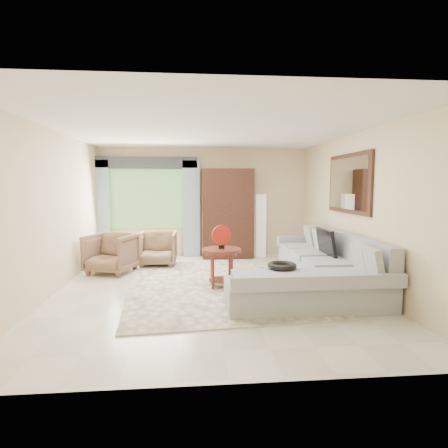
{
  "coord_description": "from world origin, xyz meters",
  "views": [
    {
      "loc": [
        -0.34,
        -6.07,
        1.73
      ],
      "look_at": [
        0.25,
        0.35,
        1.05
      ],
      "focal_mm": 30.0,
      "sensor_mm": 36.0,
      "label": 1
    }
  ],
  "objects": [
    {
      "name": "red_disc",
      "position": [
        0.18,
        0.09,
        0.89
      ],
      "size": [
        0.33,
        0.13,
        0.34
      ],
      "primitive_type": "cylinder",
      "rotation": [
        1.57,
        0.0,
        0.31
      ],
      "color": "#AE1E11",
      "rests_on": "coffee_table"
    },
    {
      "name": "window",
      "position": [
        -1.35,
        2.97,
        1.4
      ],
      "size": [
        1.8,
        0.04,
        1.4
      ],
      "primitive_type": "cube",
      "color": "#669E59",
      "rests_on": "wall_back"
    },
    {
      "name": "sectional_sofa",
      "position": [
        1.78,
        -0.18,
        0.28
      ],
      "size": [
        2.3,
        3.46,
        0.9
      ],
      "color": "#A0A3A9",
      "rests_on": "ground"
    },
    {
      "name": "armoire",
      "position": [
        0.55,
        2.72,
        1.05
      ],
      "size": [
        1.2,
        0.55,
        2.1
      ],
      "primitive_type": "cube",
      "color": "black",
      "rests_on": "ground"
    },
    {
      "name": "curtain_right",
      "position": [
        -0.3,
        2.88,
        1.15
      ],
      "size": [
        0.4,
        0.08,
        2.3
      ],
      "primitive_type": "cube",
      "color": "#9EB7CC",
      "rests_on": "ground"
    },
    {
      "name": "wall_mirror",
      "position": [
        2.46,
        0.35,
        1.75
      ],
      "size": [
        0.05,
        1.7,
        1.05
      ],
      "color": "black",
      "rests_on": "wall_right"
    },
    {
      "name": "area_rug",
      "position": [
        0.13,
        0.23,
        0.01
      ],
      "size": [
        3.32,
        4.23,
        0.02
      ],
      "primitive_type": "cube",
      "rotation": [
        0.0,
        0.0,
        0.08
      ],
      "color": "beige",
      "rests_on": "ground"
    },
    {
      "name": "valance",
      "position": [
        -1.35,
        2.9,
        2.25
      ],
      "size": [
        2.4,
        0.12,
        0.26
      ],
      "primitive_type": "cube",
      "color": "#1E232D",
      "rests_on": "wall_back"
    },
    {
      "name": "armchair_left",
      "position": [
        -1.88,
        1.34,
        0.39
      ],
      "size": [
        1.06,
        1.08,
        0.78
      ],
      "primitive_type": "imported",
      "rotation": [
        0.0,
        0.0,
        -0.33
      ],
      "color": "#8C634C",
      "rests_on": "ground"
    },
    {
      "name": "floor_lamp",
      "position": [
        1.35,
        2.78,
        0.75
      ],
      "size": [
        0.24,
        0.24,
        1.5
      ],
      "primitive_type": "cube",
      "color": "silver",
      "rests_on": "ground"
    },
    {
      "name": "ground",
      "position": [
        0.0,
        0.0,
        0.0
      ],
      "size": [
        6.0,
        6.0,
        0.0
      ],
      "primitive_type": "plane",
      "color": "silver",
      "rests_on": "ground"
    },
    {
      "name": "armchair_right",
      "position": [
        -1.04,
        1.95,
        0.36
      ],
      "size": [
        0.8,
        0.82,
        0.73
      ],
      "primitive_type": "imported",
      "rotation": [
        0.0,
        0.0,
        -0.03
      ],
      "color": "olive",
      "rests_on": "ground"
    },
    {
      "name": "potted_plant",
      "position": [
        -2.34,
        2.38,
        0.3
      ],
      "size": [
        0.68,
        0.65,
        0.6
      ],
      "primitive_type": "imported",
      "rotation": [
        0.0,
        0.0,
        -0.42
      ],
      "color": "#999999",
      "rests_on": "ground"
    },
    {
      "name": "curtain_left",
      "position": [
        -2.4,
        2.88,
        1.15
      ],
      "size": [
        0.4,
        0.08,
        2.3
      ],
      "primitive_type": "cube",
      "color": "#9EB7CC",
      "rests_on": "ground"
    },
    {
      "name": "garden_hose",
      "position": [
        1.0,
        -0.79,
        0.55
      ],
      "size": [
        0.43,
        0.43,
        0.09
      ],
      "primitive_type": "torus",
      "color": "black",
      "rests_on": "sectional_sofa"
    },
    {
      "name": "coffee_table",
      "position": [
        0.18,
        0.09,
        0.35
      ],
      "size": [
        0.66,
        0.66,
        0.66
      ],
      "rotation": [
        0.0,
        0.0,
        0.31
      ],
      "color": "#491C13",
      "rests_on": "ground"
    },
    {
      "name": "tv_screen",
      "position": [
        2.05,
        0.26,
        0.72
      ],
      "size": [
        0.14,
        0.74,
        0.48
      ],
      "primitive_type": "cube",
      "rotation": [
        0.0,
        -0.17,
        0.0
      ],
      "color": "black",
      "rests_on": "sectional_sofa"
    }
  ]
}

